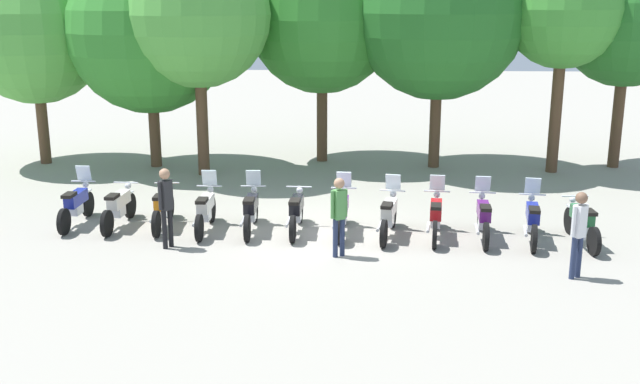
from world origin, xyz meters
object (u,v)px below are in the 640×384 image
(tree_0, at_px, (34,32))
(tree_6, at_px, (627,21))
(tree_2, at_px, (198,15))
(motorcycle_0, at_px, (76,204))
(tree_5, at_px, (564,10))
(tree_1, at_px, (149,31))
(motorcycle_4, at_px, (251,210))
(motorcycle_1, at_px, (119,207))
(motorcycle_8, at_px, (436,216))
(tree_4, at_px, (439,13))
(person_0, at_px, (339,211))
(person_1, at_px, (166,201))
(motorcycle_11, at_px, (582,222))
(motorcycle_9, at_px, (483,217))
(motorcycle_6, at_px, (342,212))
(person_2, at_px, (579,228))
(motorcycle_10, at_px, (532,220))
(tree_3, at_px, (322,19))
(motorcycle_5, at_px, (296,212))
(motorcycle_3, at_px, (206,210))
(motorcycle_7, at_px, (389,215))
(motorcycle_2, at_px, (163,207))

(tree_0, height_order, tree_6, tree_6)
(tree_2, bearing_deg, motorcycle_0, -110.75)
(tree_0, height_order, tree_5, tree_5)
(tree_1, bearing_deg, motorcycle_4, -58.99)
(motorcycle_1, bearing_deg, motorcycle_8, -90.21)
(motorcycle_8, xyz_separation_m, tree_2, (-6.67, 6.03, 4.41))
(tree_1, relative_size, tree_4, 0.91)
(person_0, bearing_deg, person_1, 54.43)
(motorcycle_11, xyz_separation_m, tree_1, (-11.76, 7.44, 3.88))
(motorcycle_9, distance_m, tree_2, 10.82)
(motorcycle_6, relative_size, tree_4, 0.28)
(motorcycle_8, xyz_separation_m, person_2, (2.54, -2.50, 0.54))
(motorcycle_10, xyz_separation_m, tree_3, (-5.22, 8.42, 4.22))
(motorcycle_11, xyz_separation_m, person_0, (-5.49, -1.14, 0.53))
(tree_1, distance_m, tree_6, 15.13)
(motorcycle_5, distance_m, motorcycle_10, 5.48)
(motorcycle_9, distance_m, tree_0, 15.86)
(motorcycle_5, bearing_deg, motorcycle_11, -93.02)
(motorcycle_8, xyz_separation_m, person_1, (-6.07, -1.05, 0.57))
(motorcycle_9, relative_size, motorcycle_11, 1.00)
(motorcycle_10, bearing_deg, tree_1, 64.76)
(motorcycle_0, distance_m, tree_2, 7.32)
(tree_1, bearing_deg, motorcycle_8, -40.02)
(tree_1, bearing_deg, motorcycle_0, -92.18)
(motorcycle_10, bearing_deg, person_1, 105.16)
(person_2, height_order, tree_4, tree_4)
(person_0, distance_m, person_1, 3.86)
(motorcycle_3, relative_size, motorcycle_9, 1.00)
(motorcycle_7, relative_size, tree_4, 0.28)
(motorcycle_2, distance_m, motorcycle_10, 8.77)
(motorcycle_7, xyz_separation_m, tree_3, (-1.94, 8.22, 4.22))
(motorcycle_1, xyz_separation_m, person_0, (5.42, -1.92, 0.53))
(motorcycle_0, xyz_separation_m, tree_6, (15.37, 7.17, 4.20))
(motorcycle_1, xyz_separation_m, motorcycle_9, (8.74, -0.54, 0.01))
(tree_3, relative_size, tree_6, 1.05)
(motorcycle_1, relative_size, motorcycle_7, 1.01)
(tree_6, bearing_deg, tree_5, -159.85)
(motorcycle_5, relative_size, tree_0, 0.33)
(motorcycle_2, height_order, tree_6, tree_6)
(motorcycle_5, relative_size, tree_3, 0.30)
(person_2, distance_m, tree_5, 10.42)
(motorcycle_2, height_order, motorcycle_5, same)
(motorcycle_10, height_order, tree_0, tree_0)
(motorcycle_11, bearing_deg, person_1, 91.21)
(motorcycle_11, relative_size, tree_2, 0.31)
(tree_2, bearing_deg, motorcycle_5, -59.61)
(motorcycle_5, xyz_separation_m, motorcycle_10, (5.47, -0.44, 0.01))
(motorcycle_4, distance_m, tree_4, 9.86)
(tree_3, bearing_deg, motorcycle_6, -83.99)
(motorcycle_0, height_order, person_2, person_2)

